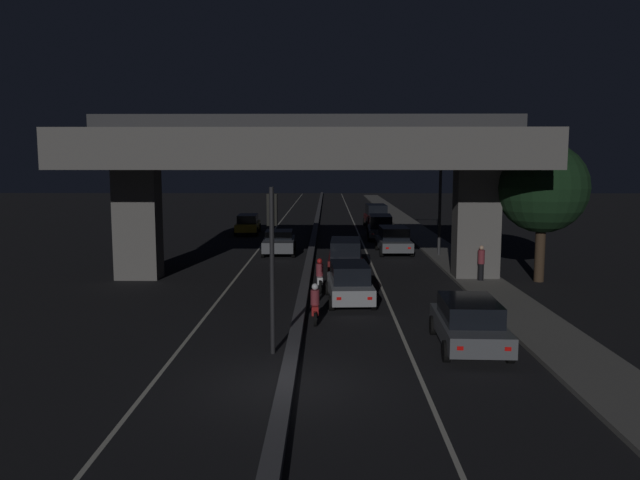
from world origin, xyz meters
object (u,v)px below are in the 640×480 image
Objects in this scene: traffic_light_left_of_median at (272,241)px; pedestrian_on_sidewalk at (481,263)px; car_silver_second at (350,282)px; street_lamp at (435,174)px; car_grey_lead_oncoming at (279,242)px; motorcycle_white_filtering_mid at (320,277)px; motorcycle_red_filtering_near at (315,306)px; car_grey_fifth at (380,226)px; car_grey_lead at (469,322)px; car_dark_red_third at (345,255)px; car_dark_red_sixth at (376,215)px; car_grey_fourth at (394,240)px; car_taxi_yellow_second_oncoming at (248,224)px.

traffic_light_left_of_median is 14.42m from pedestrian_on_sidewalk.
traffic_light_left_of_median is 1.14× the size of car_silver_second.
street_lamp is 10.42m from car_grey_lead_oncoming.
street_lamp is 4.50× the size of motorcycle_white_filtering_mid.
motorcycle_red_filtering_near is at bearing 176.06° from motorcycle_white_filtering_mid.
car_grey_fifth is at bearing -11.02° from car_silver_second.
car_grey_lead_oncoming is 2.55× the size of motorcycle_red_filtering_near.
motorcycle_red_filtering_near is (1.20, 3.62, -2.81)m from traffic_light_left_of_median.
traffic_light_left_of_median reaches higher than car_grey_lead.
traffic_light_left_of_median is 4.73m from motorcycle_red_filtering_near.
car_grey_lead_oncoming is at bearing 140.47° from car_grey_fifth.
car_grey_lead_oncoming reaches higher than motorcycle_white_filtering_mid.
car_silver_second is 6.77m from car_dark_red_third.
car_dark_red_sixth reaches higher than pedestrian_on_sidewalk.
traffic_light_left_of_median is 21.63m from car_grey_fourth.
car_grey_fifth is (3.05, 21.26, 0.13)m from car_silver_second.
motorcycle_red_filtering_near is at bearing 163.81° from car_grey_fourth.
traffic_light_left_of_median reaches higher than pedestrian_on_sidewalk.
car_grey_lead reaches higher than car_grey_lead_oncoming.
car_grey_fourth is at bearing 42.23° from car_taxi_yellow_second_oncoming.
car_silver_second is at bearing 14.16° from car_taxi_yellow_second_oncoming.
car_grey_lead is 0.97× the size of car_grey_fifth.
street_lamp is at bearing -161.96° from car_grey_fifth.
car_taxi_yellow_second_oncoming is (-7.33, 17.75, -0.10)m from car_dark_red_third.
car_grey_lead is (-2.03, -18.76, -4.20)m from street_lamp.
pedestrian_on_sidewalk is (3.36, -17.09, 0.02)m from car_grey_fifth.
street_lamp is at bearing 82.29° from car_grey_lead_oncoming.
car_dark_red_third is 19.20m from car_taxi_yellow_second_oncoming.
car_dark_red_sixth is 12.04m from car_taxi_yellow_second_oncoming.
motorcycle_white_filtering_mid is 1.13× the size of pedestrian_on_sidewalk.
car_grey_lead is 0.99× the size of car_dark_red_sixth.
car_silver_second is 0.97× the size of car_dark_red_sixth.
car_taxi_yellow_second_oncoming is 2.83× the size of motorcycle_red_filtering_near.
traffic_light_left_of_median is at bearing 171.09° from car_grey_fifth.
car_dark_red_sixth reaches higher than car_grey_fifth.
car_grey_lead is 27.57m from car_grey_fifth.
car_grey_lead_oncoming is (-9.47, 1.00, -4.24)m from street_lamp.
pedestrian_on_sidewalk is at bearing -83.89° from street_lamp.
motorcycle_red_filtering_near is (5.96, -27.75, -0.22)m from car_taxi_yellow_second_oncoming.
car_grey_fourth is (-2.26, 1.36, -4.12)m from street_lamp.
car_grey_fifth is at bearing 175.85° from car_dark_red_sixth.
car_silver_second is 14.20m from car_grey_fourth.
car_dark_red_sixth reaches higher than car_grey_fourth.
car_grey_fourth reaches higher than motorcycle_red_filtering_near.
car_taxi_yellow_second_oncoming is (-10.37, 3.25, -0.13)m from car_grey_fifth.
motorcycle_white_filtering_mid is at bearing 11.82° from car_grey_lead_oncoming.
pedestrian_on_sidewalk is at bearing -175.20° from car_dark_red_sixth.
car_grey_lead_oncoming is 13.91m from pedestrian_on_sidewalk.
street_lamp is 1.87× the size of car_dark_red_sixth.
street_lamp is at bearing -25.14° from motorcycle_red_filtering_near.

